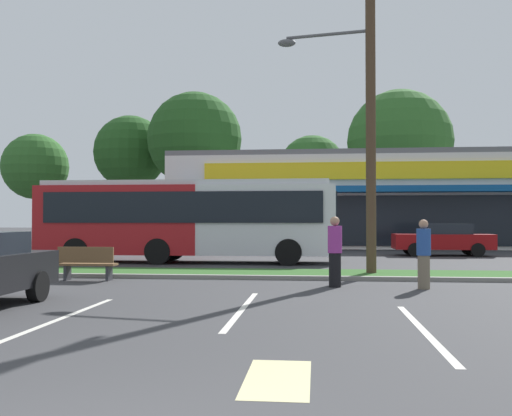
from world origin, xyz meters
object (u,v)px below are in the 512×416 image
Objects in this scene: city_bus at (187,218)px; car_1 at (443,239)px; pedestrian_by_pole at (424,254)px; pedestrian_near_bench at (335,252)px; bus_stop_bench at (87,263)px; utility_pole at (366,94)px.

city_bus reaches higher than car_1.
pedestrian_near_bench is at bearing -12.27° from pedestrian_by_pole.
bus_stop_bench is 0.93× the size of pedestrian_by_pole.
pedestrian_near_bench is (-1.03, -2.86, -4.61)m from utility_pole.
pedestrian_near_bench is at bearing 67.77° from car_1.
bus_stop_bench is (-1.26, -7.11, -1.26)m from city_bus.
car_1 is at bearing 67.16° from utility_pole.
bus_stop_bench is at bearing 59.27° from pedestrian_near_bench.
pedestrian_near_bench is (-5.53, -13.54, 0.12)m from car_1.
utility_pole is 9.18m from city_bus.
car_1 is (12.39, 12.67, 0.28)m from bus_stop_bench.
utility_pole is 9.56m from bus_stop_bench.
city_bus is at bearing 26.54° from car_1.
city_bus is (-6.64, 5.11, -3.74)m from utility_pole.
car_1 is 2.54× the size of pedestrian_near_bench.
pedestrian_near_bench reaches higher than pedestrian_by_pole.
city_bus is 7.37× the size of bus_stop_bench.
utility_pole is at bearing -77.09° from pedestrian_by_pole.
car_1 is 14.13m from pedestrian_by_pole.
utility_pole is 5.77× the size of pedestrian_near_bench.
utility_pole is at bearing 67.16° from car_1.
car_1 is at bearing -111.26° from pedestrian_by_pole.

